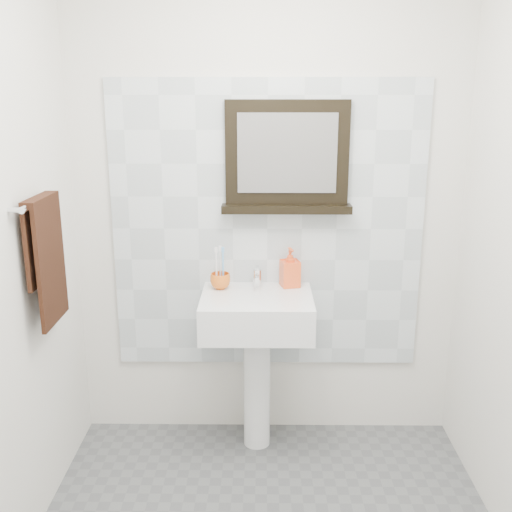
{
  "coord_description": "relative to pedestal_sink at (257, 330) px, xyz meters",
  "views": [
    {
      "loc": [
        -0.03,
        -1.93,
        1.84
      ],
      "look_at": [
        -0.05,
        0.55,
        1.15
      ],
      "focal_mm": 42.0,
      "sensor_mm": 36.0,
      "label": 1
    }
  ],
  "objects": [
    {
      "name": "hand_towel",
      "position": [
        -0.89,
        -0.37,
        0.51
      ],
      "size": [
        0.06,
        0.3,
        0.55
      ],
      "color": "black",
      "rests_on": "towel_bar"
    },
    {
      "name": "front_wall",
      "position": [
        0.05,
        -1.97,
        0.57
      ],
      "size": [
        2.0,
        0.01,
        2.5
      ],
      "primitive_type": "cube",
      "color": "silver",
      "rests_on": "ground"
    },
    {
      "name": "splashback",
      "position": [
        0.05,
        0.21,
        0.47
      ],
      "size": [
        1.6,
        0.02,
        1.5
      ],
      "primitive_type": "cube",
      "color": "silver",
      "rests_on": "back_wall"
    },
    {
      "name": "back_wall",
      "position": [
        0.05,
        0.23,
        0.57
      ],
      "size": [
        2.0,
        0.01,
        2.5
      ],
      "primitive_type": "cube",
      "color": "silver",
      "rests_on": "ground"
    },
    {
      "name": "toothbrushes",
      "position": [
        -0.19,
        0.1,
        0.31
      ],
      "size": [
        0.05,
        0.04,
        0.21
      ],
      "color": "white",
      "rests_on": "toothbrush_cup"
    },
    {
      "name": "framed_mirror",
      "position": [
        0.15,
        0.19,
        0.83
      ],
      "size": [
        0.65,
        0.11,
        0.55
      ],
      "color": "black",
      "rests_on": "back_wall"
    },
    {
      "name": "toothbrush_cup",
      "position": [
        -0.19,
        0.1,
        0.22
      ],
      "size": [
        0.13,
        0.13,
        0.08
      ],
      "primitive_type": "imported",
      "rotation": [
        0.0,
        0.0,
        0.26
      ],
      "color": "orange",
      "rests_on": "pedestal_sink"
    },
    {
      "name": "towel_bar",
      "position": [
        -0.9,
        -0.37,
        0.72
      ],
      "size": [
        0.07,
        0.4,
        0.03
      ],
      "color": "silver",
      "rests_on": "left_wall"
    },
    {
      "name": "pedestal_sink",
      "position": [
        0.0,
        0.0,
        0.0
      ],
      "size": [
        0.55,
        0.44,
        0.96
      ],
      "color": "white",
      "rests_on": "ground"
    },
    {
      "name": "soap_dispenser",
      "position": [
        0.17,
        0.14,
        0.29
      ],
      "size": [
        0.11,
        0.11,
        0.2
      ],
      "primitive_type": "imported",
      "rotation": [
        0.0,
        0.0,
        0.24
      ],
      "color": "red",
      "rests_on": "pedestal_sink"
    }
  ]
}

